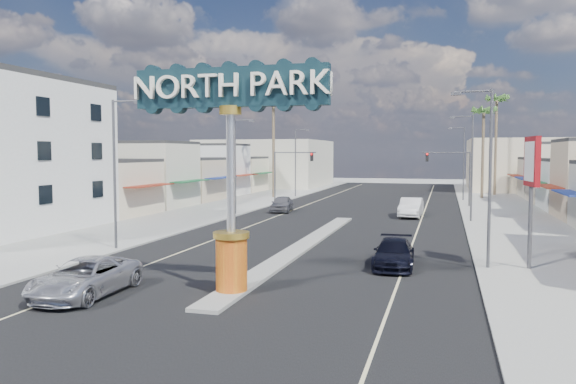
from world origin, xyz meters
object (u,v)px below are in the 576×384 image
Objects in this scene: streetlight_r_far at (462,159)px; suv_right at (394,253)px; car_parked_left at (282,204)px; palm_right_far at (497,105)px; streetlight_r_mid at (470,162)px; palm_left_far at (273,109)px; gateway_sign at (230,151)px; streetlight_l_near at (117,166)px; suv_left at (85,277)px; bank_pylon_sign at (532,169)px; streetlight_l_mid at (237,161)px; streetlight_r_near at (487,169)px; palm_right_mid at (484,115)px; traffic_signal_left at (289,166)px; traffic_signal_right at (452,167)px; car_parked_right at (411,207)px; streetlight_l_far at (297,159)px.

streetlight_r_far is 43.08m from suv_right.
palm_right_far is at bearing 44.88° from car_parked_left.
palm_left_far is at bearing 139.52° from streetlight_r_mid.
streetlight_l_near is at bearing 142.45° from gateway_sign.
palm_right_far is 66.28m from suv_left.
bank_pylon_sign reaches higher than suv_left.
streetlight_l_near is 1.00× the size of streetlight_l_mid.
streetlight_r_near is at bearing 0.00° from streetlight_l_near.
streetlight_r_mid is at bearing 0.00° from streetlight_l_mid.
palm_right_mid reaches higher than bank_pylon_sign.
palm_right_mid is at bearing -108.43° from palm_right_far.
palm_right_far reaches higher than bank_pylon_sign.
streetlight_l_mid is 35.44m from palm_right_mid.
streetlight_l_mid is (-1.25, -13.99, 0.79)m from traffic_signal_left.
palm_right_far is at bearing 72.10° from traffic_signal_right.
palm_left_far is at bearing 113.07° from suv_right.
car_parked_left is (-1.48, 33.73, 0.03)m from suv_left.
streetlight_r_far is 13.21m from palm_right_far.
streetlight_r_far reaches higher than traffic_signal_left.
palm_left_far is 27.48m from car_parked_right.
streetlight_r_mid is 33.14m from palm_right_far.
car_parked_left is (-17.57, 23.83, -4.27)m from streetlight_r_near.
streetlight_l_mid is 1.37× the size of bank_pylon_sign.
palm_right_far is at bearing 75.97° from gateway_sign.
palm_right_mid is (23.43, 26.00, 5.54)m from streetlight_l_mid.
palm_left_far reaches higher than gateway_sign.
car_parked_left is at bearing 102.63° from gateway_sign.
suv_left is at bearing -84.74° from streetlight_l_far.
suv_right is at bearing -178.66° from bank_pylon_sign.
car_parked_left is (5.86, -16.17, -10.70)m from palm_left_far.
streetlight_l_mid is at bearing 90.00° from streetlight_l_near.
palm_left_far reaches higher than palm_right_mid.
streetlight_r_near is (1.25, -33.99, 0.79)m from traffic_signal_right.
traffic_signal_right is 0.46× the size of palm_left_far.
streetlight_r_mid is at bearing -19.25° from car_parked_left.
palm_right_mid is at bearing 79.47° from suv_right.
palm_right_mid is at bearing 72.37° from traffic_signal_right.
streetlight_l_far reaches higher than suv_left.
car_parked_left is at bearing 167.70° from streetlight_r_mid.
traffic_signal_left is 18.85m from car_parked_right.
bank_pylon_sign is (-0.45, -45.65, -5.53)m from palm_right_mid.
streetlight_r_mid reaches higher than traffic_signal_left.
streetlight_l_mid is at bearing -133.48° from streetlight_r_far.
streetlight_l_mid reaches higher than suv_left.
streetlight_l_far is at bearing 180.00° from streetlight_r_far.
suv_right is (15.18, -34.62, -3.56)m from traffic_signal_left.
palm_right_far is (28.00, 12.00, 0.89)m from palm_left_far.
bank_pylon_sign is (3.37, -33.65, 0.80)m from traffic_signal_right.
streetlight_r_mid is at bearing -98.12° from palm_right_far.
suv_right is at bearing -68.71° from car_parked_left.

